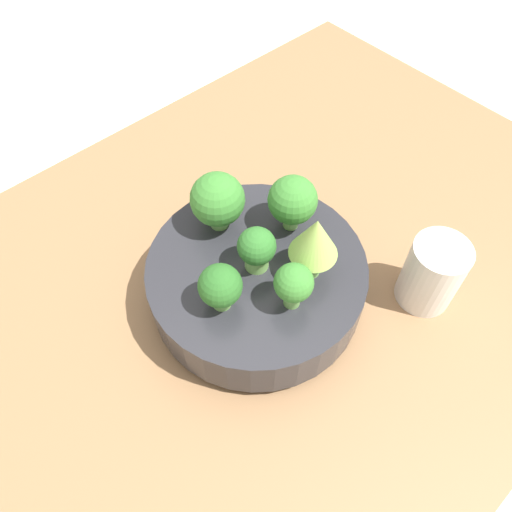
{
  "coord_description": "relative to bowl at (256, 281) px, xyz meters",
  "views": [
    {
      "loc": [
        -0.23,
        -0.28,
        0.61
      ],
      "look_at": [
        -0.0,
        -0.03,
        0.14
      ],
      "focal_mm": 35.0,
      "sensor_mm": 36.0,
      "label": 1
    }
  ],
  "objects": [
    {
      "name": "cup",
      "position": [
        0.17,
        -0.14,
        0.01
      ],
      "size": [
        0.07,
        0.07,
        0.1
      ],
      "color": "silver",
      "rests_on": "table"
    },
    {
      "name": "broccoli_floret_front",
      "position": [
        -0.0,
        -0.07,
        0.07
      ],
      "size": [
        0.04,
        0.04,
        0.06
      ],
      "color": "#6BA34C",
      "rests_on": "bowl"
    },
    {
      "name": "broccoli_floret_center",
      "position": [
        0.0,
        0.0,
        0.07
      ],
      "size": [
        0.05,
        0.05,
        0.06
      ],
      "color": "#7AB256",
      "rests_on": "bowl"
    },
    {
      "name": "broccoli_floret_back",
      "position": [
        0.01,
        0.08,
        0.08
      ],
      "size": [
        0.07,
        0.07,
        0.08
      ],
      "color": "#609347",
      "rests_on": "bowl"
    },
    {
      "name": "broccoli_floret_right",
      "position": [
        0.07,
        0.02,
        0.08
      ],
      "size": [
        0.06,
        0.06,
        0.08
      ],
      "color": "#7AB256",
      "rests_on": "bowl"
    },
    {
      "name": "table",
      "position": [
        0.0,
        0.03,
        -0.07
      ],
      "size": [
        1.15,
        0.76,
        0.04
      ],
      "color": "olive",
      "rests_on": "ground_plane"
    },
    {
      "name": "broccoli_floret_left",
      "position": [
        -0.06,
        -0.01,
        0.07
      ],
      "size": [
        0.05,
        0.05,
        0.06
      ],
      "color": "#6BA34C",
      "rests_on": "bowl"
    },
    {
      "name": "romanesco_piece_near",
      "position": [
        0.04,
        -0.05,
        0.09
      ],
      "size": [
        0.06,
        0.06,
        0.09
      ],
      "color": "#7AB256",
      "rests_on": "bowl"
    },
    {
      "name": "ground_plane",
      "position": [
        0.0,
        0.03,
        -0.09
      ],
      "size": [
        6.0,
        6.0,
        0.0
      ],
      "primitive_type": "plane",
      "color": "beige"
    },
    {
      "name": "bowl",
      "position": [
        0.0,
        0.0,
        0.0
      ],
      "size": [
        0.27,
        0.27,
        0.08
      ],
      "color": "#28282D",
      "rests_on": "table"
    }
  ]
}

